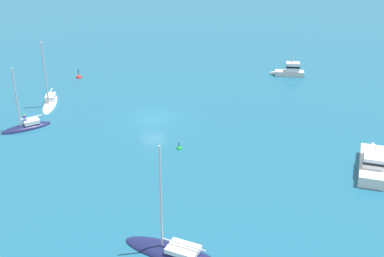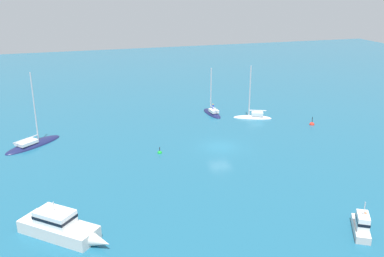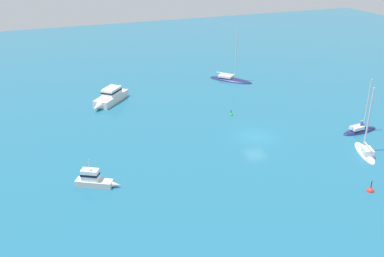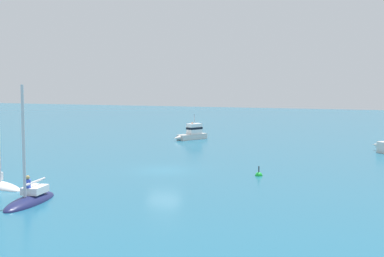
% 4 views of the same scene
% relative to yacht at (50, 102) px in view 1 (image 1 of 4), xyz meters
% --- Properties ---
extents(ground_plane, '(160.00, 160.00, 0.00)m').
position_rel_yacht_xyz_m(ground_plane, '(8.44, 9.19, -0.22)').
color(ground_plane, '#1E607F').
extents(yacht, '(5.56, 3.40, 7.95)m').
position_rel_yacht_xyz_m(yacht, '(0.00, 0.00, 0.00)').
color(yacht, white).
rests_on(yacht, ground).
extents(launch, '(3.00, 4.29, 2.83)m').
position_rel_yacht_xyz_m(launch, '(4.24, 29.56, 0.48)').
color(launch, silver).
rests_on(launch, ground).
extents(sailboat, '(7.27, 6.63, 9.20)m').
position_rel_yacht_xyz_m(sailboat, '(29.81, 2.21, -0.11)').
color(sailboat, '#191E4C').
rests_on(sailboat, ground).
extents(sailboat_1, '(1.87, 5.31, 7.20)m').
position_rel_yacht_xyz_m(sailboat_1, '(4.96, -3.57, -0.06)').
color(sailboat_1, '#191E4C').
rests_on(sailboat_1, ground).
extents(motor_cruiser, '(7.03, 6.55, 2.84)m').
position_rel_yacht_xyz_m(motor_cruiser, '(26.82, 23.27, 0.60)').
color(motor_cruiser, silver).
rests_on(motor_cruiser, ground).
extents(channel_buoy, '(0.71, 0.71, 1.47)m').
position_rel_yacht_xyz_m(channel_buoy, '(-6.49, 5.10, -0.21)').
color(channel_buoy, red).
rests_on(channel_buoy, ground).
extents(mooring_buoy, '(0.54, 0.54, 0.98)m').
position_rel_yacht_xyz_m(mooring_buoy, '(15.77, 9.00, -0.21)').
color(mooring_buoy, green).
rests_on(mooring_buoy, ground).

